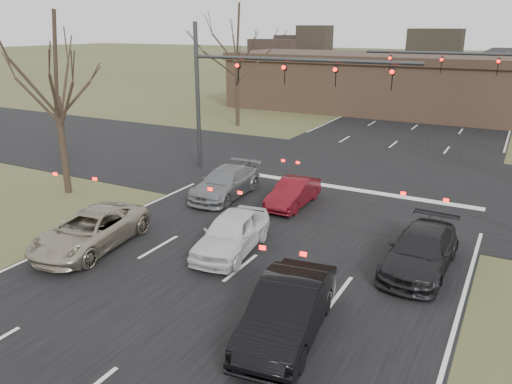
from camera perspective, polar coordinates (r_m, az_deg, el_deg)
ground at (r=14.81m, az=-7.74°, el=-13.29°), size 360.00×360.00×0.00m
road_main at (r=70.90m, az=22.43°, el=10.79°), size 14.00×300.00×0.02m
road_cross at (r=27.31m, az=10.95°, el=1.62°), size 200.00×14.00×0.02m
building at (r=48.65m, az=21.99°, el=11.11°), size 42.40×10.40×5.30m
mast_arm_near at (r=26.54m, az=-0.81°, el=12.63°), size 12.12×0.24×8.00m
mast_arm_far at (r=33.20m, az=26.36°, el=11.85°), size 11.12×0.24×8.00m
tree_left_near at (r=25.01m, az=-22.34°, el=14.39°), size 5.10×5.10×8.50m
tree_left_far at (r=40.68m, az=-2.22°, el=17.83°), size 5.70×5.70×9.50m
car_silver_suv at (r=19.17m, az=-18.42°, el=-4.19°), size 2.88×5.19×1.37m
car_white_sedan at (r=17.91m, az=-2.81°, el=-4.70°), size 2.24×4.43×1.45m
car_black_hatch at (r=13.29m, az=3.64°, el=-13.31°), size 2.24×4.81×1.52m
car_charcoal_sedan at (r=17.50m, az=18.32°, el=-6.41°), size 2.06×4.74×1.36m
car_grey_ahead at (r=23.74m, az=-3.51°, el=1.07°), size 2.14×4.80×1.37m
car_red_ahead at (r=22.54m, az=4.28°, el=-0.08°), size 1.34×3.74×1.23m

